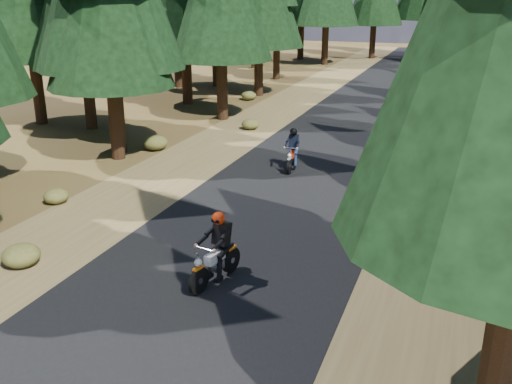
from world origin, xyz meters
TOP-DOWN VIEW (x-y plane):
  - ground at (0.00, 0.00)m, footprint 120.00×120.00m
  - road at (0.00, 5.00)m, footprint 6.00×100.00m
  - shoulder_l at (-4.60, 5.00)m, footprint 3.20×100.00m
  - shoulder_r at (4.60, 5.00)m, footprint 3.20×100.00m
  - understory_shrubs at (0.71, 7.53)m, footprint 15.18×29.92m
  - rider_lead at (0.15, -1.39)m, footprint 0.90×1.84m
  - rider_follow at (-0.72, 7.08)m, footprint 0.66×1.67m

SIDE VIEW (x-z plane):
  - ground at x=0.00m, z-range 0.00..0.00m
  - shoulder_l at x=-4.60m, z-range 0.00..0.01m
  - shoulder_r at x=4.60m, z-range 0.00..0.01m
  - road at x=0.00m, z-range 0.00..0.01m
  - understory_shrubs at x=0.71m, z-range -0.03..0.54m
  - rider_follow at x=-0.72m, z-range -0.24..1.21m
  - rider_lead at x=0.15m, z-range -0.26..1.32m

